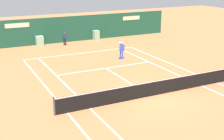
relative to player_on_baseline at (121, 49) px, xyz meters
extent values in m
plane|color=#C67042|center=(-2.32, -8.15, -0.93)|extent=(80.00, 80.00, 0.00)
cube|color=white|center=(-2.32, 3.55, -0.93)|extent=(10.60, 0.10, 0.01)
cube|color=white|center=(-7.62, -8.15, -0.93)|extent=(0.10, 23.40, 0.01)
cube|color=white|center=(-6.32, -8.15, -0.93)|extent=(0.10, 23.40, 0.01)
cube|color=white|center=(1.68, -8.15, -0.93)|extent=(0.10, 23.40, 0.01)
cube|color=white|center=(2.98, -8.15, -0.93)|extent=(0.10, 23.40, 0.01)
cube|color=white|center=(-2.32, -1.75, -0.93)|extent=(8.00, 0.10, 0.01)
cube|color=white|center=(-2.32, -4.95, -0.93)|extent=(0.10, 6.40, 0.01)
cube|color=white|center=(-2.32, 3.40, -0.93)|extent=(0.10, 0.24, 0.01)
cylinder|color=#4C4C51|center=(-8.32, -8.15, -0.40)|extent=(0.10, 0.10, 1.07)
cube|color=black|center=(-2.32, -8.15, -0.46)|extent=(12.00, 0.03, 0.95)
cube|color=white|center=(-2.32, -8.15, -0.01)|extent=(12.00, 0.04, 0.06)
cube|color=#194C38|center=(-2.32, 8.85, 0.42)|extent=(25.00, 0.24, 2.72)
cube|color=beige|center=(5.94, 8.71, 1.15)|extent=(2.20, 0.02, 0.44)
cube|color=beige|center=(-7.01, 8.71, 1.23)|extent=(2.35, 0.02, 0.44)
cube|color=#8CB793|center=(-5.00, 8.30, -0.44)|extent=(0.71, 0.70, 0.99)
cube|color=#8CB793|center=(1.26, 8.30, -0.40)|extent=(0.57, 0.70, 1.06)
cylinder|color=blue|center=(0.10, -0.01, -0.55)|extent=(0.13, 0.13, 0.78)
cylinder|color=blue|center=(-0.06, 0.06, -0.55)|extent=(0.13, 0.13, 0.78)
cube|color=blue|center=(0.02, 0.02, 0.11)|extent=(0.40, 0.31, 0.54)
sphere|color=beige|center=(0.02, 0.02, 0.49)|extent=(0.21, 0.21, 0.21)
cylinder|color=white|center=(0.02, 0.02, 0.57)|extent=(0.20, 0.20, 0.06)
cylinder|color=blue|center=(0.22, -0.05, 0.07)|extent=(0.08, 0.08, 0.52)
cylinder|color=beige|center=(-0.28, -0.14, 0.33)|extent=(0.27, 0.52, 0.08)
cylinder|color=black|center=(-0.37, -0.39, 0.44)|extent=(0.03, 0.03, 0.22)
torus|color=#DB3838|center=(-0.37, -0.39, 0.69)|extent=(0.29, 0.13, 0.30)
cylinder|color=silver|center=(-0.37, -0.39, 0.69)|extent=(0.24, 0.10, 0.26)
cylinder|color=black|center=(-2.58, 7.35, -0.60)|extent=(0.11, 0.11, 0.67)
cylinder|color=black|center=(-2.73, 7.36, -0.60)|extent=(0.11, 0.11, 0.67)
cube|color=navy|center=(-2.66, 7.36, -0.02)|extent=(0.31, 0.18, 0.47)
sphere|color=brown|center=(-2.66, 7.36, 0.30)|extent=(0.19, 0.19, 0.19)
cylinder|color=navy|center=(-2.47, 7.35, -0.06)|extent=(0.07, 0.07, 0.45)
cylinder|color=navy|center=(-2.85, 7.36, -0.06)|extent=(0.07, 0.07, 0.45)
sphere|color=#CCE033|center=(-6.10, -1.26, -0.90)|extent=(0.07, 0.07, 0.07)
camera|label=1|loc=(-12.22, -22.77, 6.24)|focal=49.91mm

